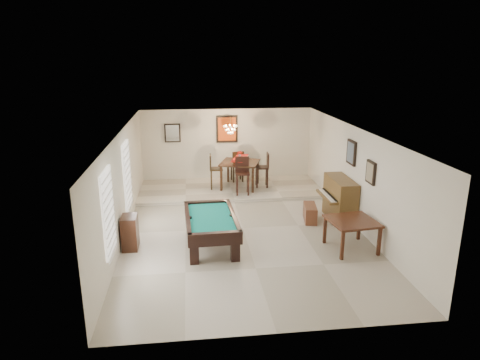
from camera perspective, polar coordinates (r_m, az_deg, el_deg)
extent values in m
cube|color=beige|center=(11.37, 0.36, -6.46)|extent=(6.00, 9.00, 0.02)
cube|color=silver|center=(15.28, -1.75, 4.62)|extent=(6.00, 0.04, 2.60)
cube|color=silver|center=(6.79, 5.22, -10.82)|extent=(6.00, 0.04, 2.60)
cube|color=silver|center=(10.98, -15.35, -0.64)|extent=(0.04, 9.00, 2.60)
cube|color=silver|center=(11.68, 15.14, 0.38)|extent=(0.04, 9.00, 2.60)
cube|color=white|center=(10.64, 0.39, 6.61)|extent=(6.00, 9.00, 0.04)
cube|color=beige|center=(14.39, -1.26, -1.23)|extent=(6.00, 2.50, 0.12)
cube|color=white|center=(8.89, -17.16, -4.12)|extent=(0.06, 1.00, 1.70)
cube|color=white|center=(11.52, -14.83, 0.70)|extent=(0.06, 1.00, 1.70)
cube|color=brown|center=(11.94, 9.31, -4.36)|extent=(0.44, 0.84, 0.44)
cube|color=black|center=(10.41, -14.46, -6.78)|extent=(0.36, 0.54, 0.80)
cube|color=#D84C14|center=(15.13, -1.75, 6.81)|extent=(0.75, 0.06, 0.95)
cube|color=white|center=(15.10, -8.99, 6.22)|extent=(0.55, 0.06, 0.65)
cube|color=slate|center=(11.79, 14.64, 3.57)|extent=(0.06, 0.55, 0.65)
cube|color=gray|center=(10.68, 17.05, 0.97)|extent=(0.06, 0.45, 0.55)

